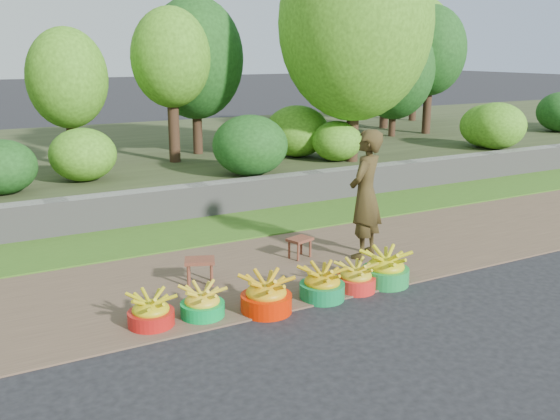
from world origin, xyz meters
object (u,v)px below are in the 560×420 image
basin_b (202,304)px  basin_e (356,278)px  basin_c (266,296)px  stool_left (200,264)px  vendor_woman (365,194)px  basin_f (386,269)px  stool_right (300,242)px  basin_a (151,312)px  basin_d (322,284)px

basin_b → basin_e: basin_e is taller
basin_c → stool_left: (-0.32, 1.05, 0.08)m
vendor_woman → basin_f: bearing=36.4°
basin_c → basin_f: bearing=1.2°
basin_f → basin_c: bearing=-178.8°
basin_b → basin_c: basin_c is taller
basin_b → stool_right: (1.83, 1.11, 0.08)m
basin_a → basin_b: (0.53, -0.04, -0.00)m
basin_c → vendor_woman: vendor_woman is taller
basin_a → vendor_woman: vendor_woman is taller
basin_c → basin_f: basin_f is taller
basin_a → basin_f: (2.78, -0.20, 0.03)m
basin_e → vendor_woman: (0.78, 0.91, 0.71)m
basin_b → stool_left: size_ratio=1.08×
basin_d → stool_right: (0.48, 1.29, 0.07)m
basin_a → stool_left: basin_a is taller
basin_a → basin_e: 2.37m
basin_e → vendor_woman: 1.40m
basin_a → vendor_woman: size_ratio=0.28×
basin_a → basin_b: size_ratio=1.02×
basin_a → stool_left: 1.19m
stool_left → stool_right: 1.53m
basin_e → stool_left: basin_e is taller
basin_b → basin_d: 1.37m
basin_f → vendor_woman: (0.36, 0.91, 0.68)m
basin_d → basin_e: 0.47m
basin_e → basin_a: bearing=175.2°
basin_b → basin_f: size_ratio=0.82×
basin_d → basin_f: (0.90, 0.02, 0.02)m
basin_a → basin_f: size_ratio=0.84×
basin_d → basin_a: bearing=173.4°
stool_right → basin_b: bearing=-148.7°
basin_d → stool_right: 1.38m
basin_e → stool_right: (0.01, 1.27, 0.08)m
basin_c → basin_f: 1.61m
stool_left → vendor_woman: vendor_woman is taller
basin_d → vendor_woman: 1.71m
basin_d → basin_f: 0.90m
basin_a → basin_d: bearing=-6.6°
basin_d → basin_b: bearing=172.5°
stool_left → basin_c: bearing=-73.0°
basin_c → stool_left: bearing=107.0°
basin_a → basin_c: bearing=-11.3°
basin_d → basin_e: size_ratio=1.10×
basin_f → stool_right: 1.34m
basin_a → basin_d: (1.89, -0.22, 0.01)m
basin_e → basin_f: size_ratio=0.83×
basin_e → basin_f: (0.43, -0.00, 0.03)m
basin_f → basin_a: bearing=175.9°
basin_b → basin_d: bearing=-7.5°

